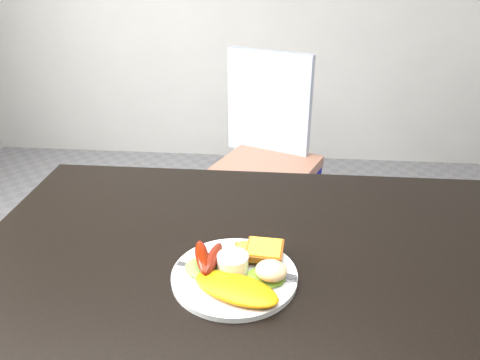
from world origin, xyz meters
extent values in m
cube|color=black|center=(0.00, 0.00, 0.73)|extent=(1.20, 0.80, 0.04)
cube|color=#AE745B|center=(-0.01, 1.06, 0.45)|extent=(0.52, 0.52, 0.05)
imported|color=navy|center=(0.10, 0.61, 0.83)|extent=(0.69, 0.57, 1.66)
cylinder|color=white|center=(-0.04, -0.08, 0.76)|extent=(0.24, 0.24, 0.01)
ellipsoid|color=olive|center=(-0.09, -0.07, 0.77)|extent=(0.09, 0.08, 0.01)
ellipsoid|color=#5A8628|center=(0.02, -0.09, 0.77)|extent=(0.08, 0.08, 0.01)
ellipsoid|color=orange|center=(-0.03, -0.14, 0.77)|extent=(0.18, 0.14, 0.02)
ellipsoid|color=#701600|center=(-0.10, -0.06, 0.78)|extent=(0.06, 0.11, 0.03)
ellipsoid|color=#5A2512|center=(-0.08, -0.06, 0.78)|extent=(0.04, 0.11, 0.03)
cylinder|color=white|center=(-0.04, -0.07, 0.78)|extent=(0.08, 0.08, 0.03)
cube|color=brown|center=(0.00, -0.01, 0.77)|extent=(0.08, 0.08, 0.01)
cube|color=brown|center=(0.02, -0.03, 0.78)|extent=(0.08, 0.08, 0.01)
ellipsoid|color=beige|center=(0.03, -0.10, 0.79)|extent=(0.07, 0.07, 0.03)
cube|color=#ADAFB7|center=(-0.07, -0.09, 0.76)|extent=(0.17, 0.06, 0.00)
camera|label=1|loc=(0.04, -0.79, 1.32)|focal=35.00mm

